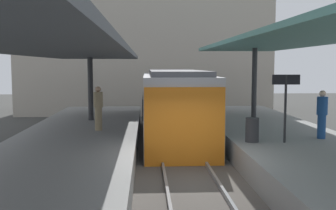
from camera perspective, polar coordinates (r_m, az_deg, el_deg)
The scene contains 14 objects.
ground_plane at distance 11.82m, azimuth 3.23°, elevation -11.72°, with size 80.00×80.00×0.00m, color #383835.
platform_left at distance 11.89m, azimuth -15.53°, elevation -9.30°, with size 4.40×28.00×1.00m, color gray.
platform_right at distance 12.67m, azimuth 20.80°, elevation -8.55°, with size 4.40×28.00×1.00m, color gray.
track_ballast at distance 11.79m, azimuth 3.23°, elevation -11.25°, with size 3.20×28.00×0.20m, color #4C4742.
rail_near_side at distance 11.69m, azimuth -0.33°, elevation -10.52°, with size 0.08×28.00×0.14m, color slate.
rail_far_side at distance 11.84m, azimuth 6.76°, elevation -10.35°, with size 0.08×28.00×0.14m, color slate.
commuter_train at distance 18.38m, azimuth 0.86°, elevation -0.04°, with size 2.78×10.14×3.10m.
canopy_left at distance 12.88m, azimuth -14.58°, elevation 7.18°, with size 4.18×21.00×3.03m.
canopy_right at distance 13.62m, azimuth 18.95°, elevation 8.78°, with size 4.18×21.00×3.47m.
platform_sign at distance 13.73m, azimuth 16.04°, elevation 1.64°, with size 0.90×0.08×2.21m.
litter_bin at distance 13.73m, azimuth 11.62°, elevation -3.40°, with size 0.44×0.44×0.80m, color #2D2D30.
passenger_near_bench at distance 14.98m, azimuth 20.61°, elevation -1.13°, with size 0.36×0.36×1.66m.
passenger_mid_platform at distance 16.04m, azimuth -9.66°, elevation -0.35°, with size 0.36×0.36×1.70m.
station_building_backdrop at distance 31.29m, azimuth -3.22°, elevation 9.14°, with size 18.00×6.00×11.00m, color #A89E8E.
Camera 1 is at (-1.25, -11.22, 3.49)m, focal length 43.87 mm.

